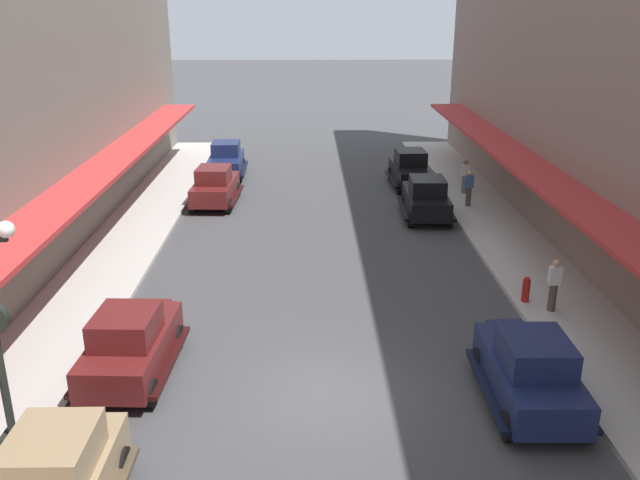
{
  "coord_description": "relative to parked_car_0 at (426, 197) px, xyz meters",
  "views": [
    {
      "loc": [
        -0.39,
        -13.78,
        8.88
      ],
      "look_at": [
        0.0,
        6.0,
        1.8
      ],
      "focal_mm": 37.21,
      "sensor_mm": 36.0,
      "label": 1
    }
  ],
  "objects": [
    {
      "name": "parked_car_4",
      "position": [
        -0.06,
        -14.38,
        0.0
      ],
      "size": [
        2.2,
        4.28,
        1.84
      ],
      "color": "#19234C",
      "rests_on": "ground"
    },
    {
      "name": "parked_car_5",
      "position": [
        -9.56,
        7.57,
        0.0
      ],
      "size": [
        2.21,
        4.29,
        1.84
      ],
      "color": "#19234C",
      "rests_on": "ground"
    },
    {
      "name": "sidewalk_right",
      "position": [
        2.72,
        -13.85,
        -0.87
      ],
      "size": [
        3.0,
        60.0,
        0.15
      ],
      "primitive_type": "cube",
      "color": "#B7B5AD",
      "rests_on": "ground"
    },
    {
      "name": "parked_car_0",
      "position": [
        0.0,
        0.0,
        0.0
      ],
      "size": [
        2.27,
        4.31,
        1.84
      ],
      "color": "black",
      "rests_on": "ground"
    },
    {
      "name": "pedestrian_0",
      "position": [
        2.46,
        3.46,
        0.05
      ],
      "size": [
        0.36,
        0.24,
        1.64
      ],
      "color": "slate",
      "rests_on": "sidewalk_right"
    },
    {
      "name": "parked_car_2",
      "position": [
        -9.59,
        -12.89,
        0.0
      ],
      "size": [
        2.3,
        4.32,
        1.84
      ],
      "color": "#591919",
      "rests_on": "ground"
    },
    {
      "name": "sidewalk_left",
      "position": [
        -12.28,
        -13.85,
        -0.87
      ],
      "size": [
        3.0,
        60.0,
        0.15
      ],
      "primitive_type": "cube",
      "color": "#B7B5AD",
      "rests_on": "ground"
    },
    {
      "name": "parked_car_1",
      "position": [
        -9.45,
        2.19,
        0.0
      ],
      "size": [
        2.31,
        4.32,
        1.84
      ],
      "color": "#591919",
      "rests_on": "ground"
    },
    {
      "name": "fire_hydrant",
      "position": [
        1.57,
        -9.01,
        -0.38
      ],
      "size": [
        0.24,
        0.24,
        0.82
      ],
      "color": "#B21E19",
      "rests_on": "sidewalk_right"
    },
    {
      "name": "ground_plane",
      "position": [
        -4.78,
        -13.85,
        -0.94
      ],
      "size": [
        200.0,
        200.0,
        0.0
      ],
      "primitive_type": "plane",
      "color": "#424244"
    },
    {
      "name": "pedestrian_1",
      "position": [
        2.17,
        1.31,
        0.05
      ],
      "size": [
        0.36,
        0.24,
        1.64
      ],
      "color": "#4C4238",
      "rests_on": "sidewalk_right"
    },
    {
      "name": "parked_car_6",
      "position": [
        0.12,
        5.3,
        0.0
      ],
      "size": [
        2.28,
        4.31,
        1.84
      ],
      "color": "black",
      "rests_on": "ground"
    },
    {
      "name": "pedestrian_2",
      "position": [
        2.16,
        -9.66,
        0.05
      ],
      "size": [
        0.36,
        0.24,
        1.64
      ],
      "color": "#4C4238",
      "rests_on": "sidewalk_right"
    }
  ]
}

